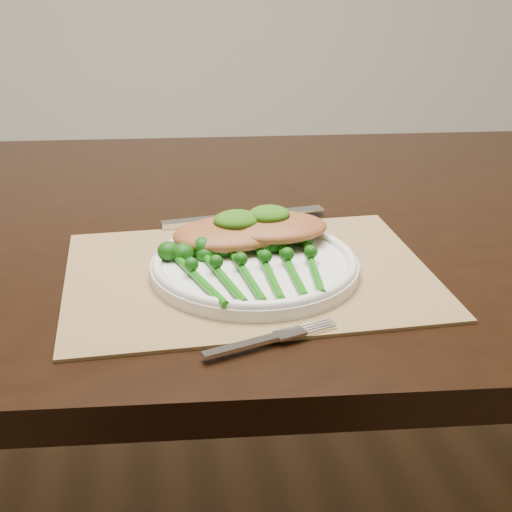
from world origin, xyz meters
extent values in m
cube|color=black|center=(-0.05, 0.04, 0.73)|extent=(1.67, 1.03, 0.04)
cube|color=olive|center=(-0.04, -0.16, 0.75)|extent=(0.43, 0.32, 0.00)
cylinder|color=white|center=(-0.04, -0.17, 0.76)|extent=(0.25, 0.25, 0.01)
torus|color=white|center=(-0.04, -0.17, 0.77)|extent=(0.24, 0.24, 0.01)
cube|color=silver|center=(-0.09, 0.00, 0.76)|extent=(0.09, 0.03, 0.01)
cube|color=silver|center=(0.02, 0.01, 0.76)|extent=(0.14, 0.04, 0.00)
cube|color=silver|center=(-0.08, -0.33, 0.76)|extent=(0.08, 0.03, 0.00)
ellipsoid|color=#97562B|center=(-0.06, -0.11, 0.78)|extent=(0.15, 0.11, 0.03)
ellipsoid|color=#97562B|center=(-0.01, -0.11, 0.79)|extent=(0.14, 0.10, 0.03)
ellipsoid|color=#1C490A|center=(-0.05, -0.11, 0.80)|extent=(0.06, 0.05, 0.02)
ellipsoid|color=#1C490A|center=(-0.01, -0.10, 0.80)|extent=(0.05, 0.04, 0.02)
camera|label=1|loc=(-0.16, -0.92, 1.12)|focal=50.00mm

